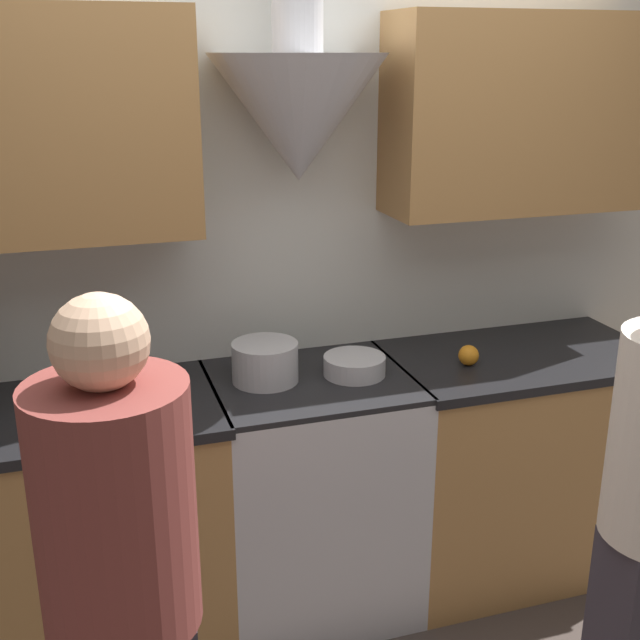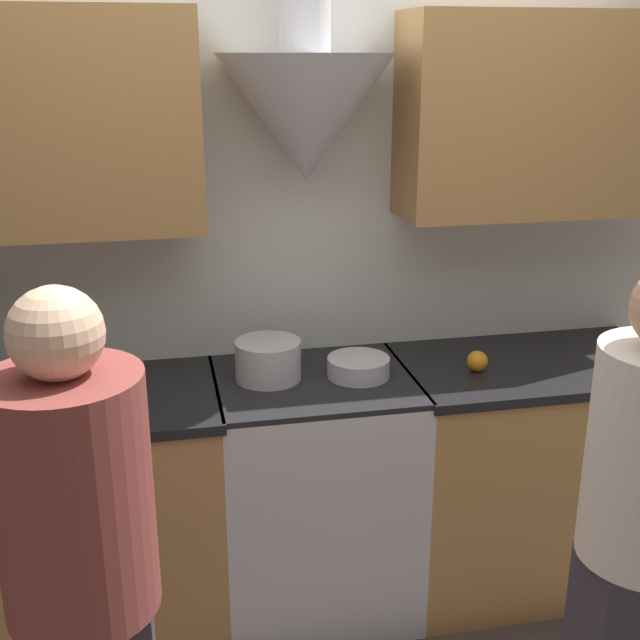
# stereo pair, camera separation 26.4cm
# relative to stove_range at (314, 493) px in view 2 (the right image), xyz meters

# --- Properties ---
(wall_back) EXTENTS (8.40, 0.59, 2.60)m
(wall_back) POSITION_rel_stove_range_xyz_m (-0.10, 0.26, 1.02)
(wall_back) COLOR silver
(wall_back) RESTS_ON ground_plane
(counter_right) EXTENTS (1.02, 0.62, 0.92)m
(counter_right) POSITION_rel_stove_range_xyz_m (0.85, -0.00, -0.00)
(counter_right) COLOR #B27F47
(counter_right) RESTS_ON ground_plane
(stove_range) EXTENTS (0.70, 0.60, 0.92)m
(stove_range) POSITION_rel_stove_range_xyz_m (0.00, 0.00, 0.00)
(stove_range) COLOR silver
(stove_range) RESTS_ON ground_plane
(stock_pot) EXTENTS (0.23, 0.23, 0.14)m
(stock_pot) POSITION_rel_stove_range_xyz_m (-0.16, 0.03, 0.53)
(stock_pot) COLOR silver
(stock_pot) RESTS_ON stove_range
(mixing_bowl) EXTENTS (0.22, 0.22, 0.07)m
(mixing_bowl) POSITION_rel_stove_range_xyz_m (0.16, -0.01, 0.49)
(mixing_bowl) COLOR silver
(mixing_bowl) RESTS_ON stove_range
(orange_fruit) EXTENTS (0.08, 0.08, 0.08)m
(orange_fruit) POSITION_rel_stove_range_xyz_m (0.59, -0.05, 0.50)
(orange_fruit) COLOR orange
(orange_fruit) RESTS_ON counter_right
(person_foreground_left) EXTENTS (0.35, 0.35, 1.57)m
(person_foreground_left) POSITION_rel_stove_range_xyz_m (-0.73, -0.93, 0.39)
(person_foreground_left) COLOR #38333D
(person_foreground_left) RESTS_ON ground_plane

